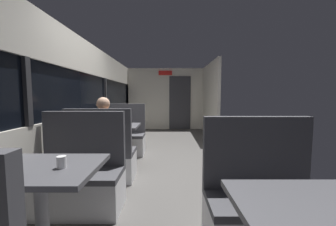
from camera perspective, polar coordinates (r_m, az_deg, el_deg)
name	(u,v)px	position (r m, az deg, el deg)	size (l,w,h in m)	color
ground_plane	(163,167)	(3.86, -1.44, -14.70)	(3.30, 9.20, 0.02)	#514F4C
carriage_window_panel_left	(81,105)	(3.96, -22.99, 1.93)	(0.09, 8.48, 2.30)	beige
carriage_end_bulkhead	(167,99)	(7.83, -0.21, 3.83)	(2.90, 0.11, 2.30)	beige
carriage_aisle_panel_right	(210,100)	(6.78, 11.61, 3.66)	(0.08, 2.40, 2.30)	beige
dining_table_near_window	(41,179)	(1.95, -31.81, -15.23)	(0.90, 0.70, 0.74)	#9E9EA3
bench_near_window_facing_entry	(80,180)	(2.64, -23.11, -16.80)	(0.95, 0.50, 1.10)	silver
dining_table_mid_window	(114,131)	(3.93, -14.62, -4.72)	(0.90, 0.70, 0.74)	#9E9EA3
bench_mid_window_facing_end	(103,159)	(3.35, -17.60, -11.97)	(0.95, 0.50, 1.10)	silver
bench_mid_window_facing_entry	(123,139)	(4.66, -12.34, -7.08)	(0.95, 0.50, 1.10)	silver
bench_front_aisle_facing_entry	(263,210)	(2.07, 24.85, -23.22)	(0.95, 0.50, 1.10)	silver
seated_passenger	(104,144)	(3.36, -17.31, -8.20)	(0.47, 0.55, 1.26)	#26262D
coffee_cup_primary	(112,123)	(3.85, -15.35, -2.74)	(0.07, 0.07, 0.09)	white
coffee_cup_secondary	(62,162)	(1.79, -27.30, -11.97)	(0.07, 0.07, 0.09)	white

